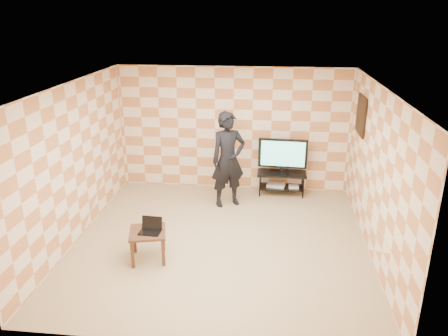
{
  "coord_description": "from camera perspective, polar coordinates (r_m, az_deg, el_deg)",
  "views": [
    {
      "loc": [
        0.79,
        -6.65,
        3.83
      ],
      "look_at": [
        0.0,
        0.6,
        1.15
      ],
      "focal_mm": 35.0,
      "sensor_mm": 36.0,
      "label": 1
    }
  ],
  "objects": [
    {
      "name": "floor",
      "position": [
        7.71,
        -0.49,
        -9.6
      ],
      "size": [
        5.0,
        5.0,
        0.0
      ],
      "primitive_type": "plane",
      "color": "tan",
      "rests_on": "ground"
    },
    {
      "name": "wall_back",
      "position": [
        9.51,
        1.24,
        5.06
      ],
      "size": [
        5.0,
        0.02,
        2.7
      ],
      "primitive_type": "cube",
      "color": "beige",
      "rests_on": "ground"
    },
    {
      "name": "wall_front",
      "position": [
        4.89,
        -4.0,
        -10.29
      ],
      "size": [
        5.0,
        0.02,
        2.7
      ],
      "primitive_type": "cube",
      "color": "beige",
      "rests_on": "ground"
    },
    {
      "name": "wall_left",
      "position": [
        7.82,
        -19.04,
        0.55
      ],
      "size": [
        0.02,
        5.0,
        2.7
      ],
      "primitive_type": "cube",
      "color": "beige",
      "rests_on": "ground"
    },
    {
      "name": "wall_right",
      "position": [
        7.3,
        19.38,
        -0.87
      ],
      "size": [
        0.02,
        5.0,
        2.7
      ],
      "primitive_type": "cube",
      "color": "beige",
      "rests_on": "ground"
    },
    {
      "name": "ceiling",
      "position": [
        6.79,
        -0.56,
        10.61
      ],
      "size": [
        5.0,
        5.0,
        0.02
      ],
      "primitive_type": "cube",
      "color": "white",
      "rests_on": "wall_back"
    },
    {
      "name": "wall_art",
      "position": [
        8.58,
        17.48,
        6.59
      ],
      "size": [
        0.04,
        0.72,
        0.72
      ],
      "color": "black",
      "rests_on": "wall_right"
    },
    {
      "name": "tv_stand",
      "position": [
        9.52,
        7.53,
        -1.34
      ],
      "size": [
        1.05,
        0.47,
        0.5
      ],
      "color": "black",
      "rests_on": "floor"
    },
    {
      "name": "tv",
      "position": [
        9.33,
        7.68,
        1.79
      ],
      "size": [
        1.03,
        0.21,
        0.75
      ],
      "color": "black",
      "rests_on": "tv_stand"
    },
    {
      "name": "dvd_player",
      "position": [
        9.59,
        6.83,
        -2.19
      ],
      "size": [
        0.42,
        0.33,
        0.06
      ],
      "primitive_type": "cube",
      "rotation": [
        0.0,
        0.0,
        -0.17
      ],
      "color": "#BCBCBF",
      "rests_on": "tv_stand"
    },
    {
      "name": "game_console",
      "position": [
        9.55,
        9.09,
        -2.44
      ],
      "size": [
        0.21,
        0.16,
        0.05
      ],
      "primitive_type": "cube",
      "rotation": [
        0.0,
        0.0,
        0.01
      ],
      "color": "silver",
      "rests_on": "tv_stand"
    },
    {
      "name": "side_table",
      "position": [
        7.14,
        -9.92,
        -8.75
      ],
      "size": [
        0.68,
        0.68,
        0.5
      ],
      "color": "#341C12",
      "rests_on": "floor"
    },
    {
      "name": "laptop",
      "position": [
        7.06,
        -9.53,
        -7.79
      ],
      "size": [
        0.35,
        0.28,
        0.22
      ],
      "color": "black",
      "rests_on": "side_table"
    },
    {
      "name": "person",
      "position": [
        8.73,
        0.55,
        1.1
      ],
      "size": [
        0.85,
        0.74,
        1.95
      ],
      "primitive_type": "imported",
      "rotation": [
        0.0,
        0.0,
        0.47
      ],
      "color": "black",
      "rests_on": "floor"
    }
  ]
}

